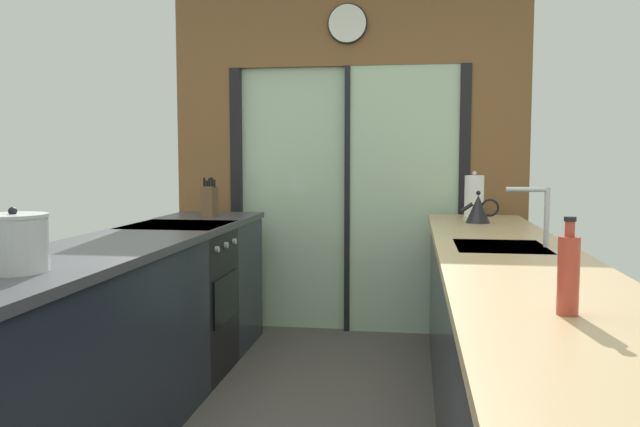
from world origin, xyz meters
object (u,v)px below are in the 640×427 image
Objects in this scene: knife_block at (210,201)px; stock_pot at (14,243)px; paper_towel_roll at (474,197)px; oven_range at (180,300)px; kettle at (478,209)px; soap_bottle at (568,273)px.

knife_block reaches higher than stock_pot.
stock_pot is 2.89m from paper_towel_roll.
stock_pot reaches higher than oven_range.
paper_towel_roll reaches higher than kettle.
stock_pot is at bearing -131.80° from kettle.
kettle is (1.78, -0.19, -0.02)m from knife_block.
oven_range is 3.93× the size of kettle.
stock_pot is at bearing -90.00° from knife_block.
stock_pot is 0.75× the size of paper_towel_roll.
paper_towel_roll is at bearing 51.97° from stock_pot.
knife_block is (0.02, 0.55, 0.57)m from oven_range.
soap_bottle is 2.64m from paper_towel_roll.
kettle is at bearing -6.19° from knife_block.
soap_bottle reaches higher than kettle.
soap_bottle is at bearing -90.00° from paper_towel_roll.
kettle is 0.74× the size of paper_towel_roll.
soap_bottle is at bearing -55.12° from knife_block.
oven_range is 2.75m from soap_bottle.
paper_towel_roll is (1.78, 2.28, 0.04)m from stock_pot.
kettle is at bearing -89.55° from paper_towel_roll.
knife_block is 1.06× the size of soap_bottle.
oven_range is 2.00m from paper_towel_roll.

